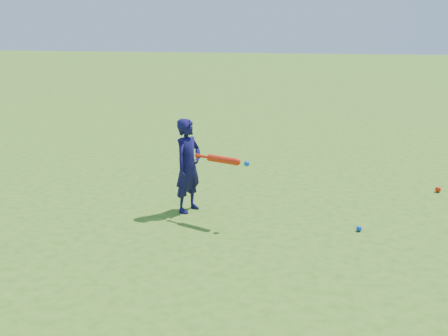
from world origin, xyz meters
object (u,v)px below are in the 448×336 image
ground_ball_red (438,189)px  child (188,166)px  ground_ball_blue (359,229)px  bat_swing (225,160)px

ground_ball_red → child: bearing=-155.4°
child → ground_ball_blue: size_ratio=18.38×
ground_ball_blue → bat_swing: (-1.47, -0.01, 0.68)m
bat_swing → child: bearing=175.4°
ground_ball_red → bat_swing: bearing=-147.5°
ground_ball_blue → bat_swing: size_ratio=0.09×
ground_ball_blue → bat_swing: 1.62m
child → ground_ball_red: bearing=-44.2°
ground_ball_blue → ground_ball_red: bearing=56.2°
ground_ball_red → ground_ball_blue: bearing=-123.8°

